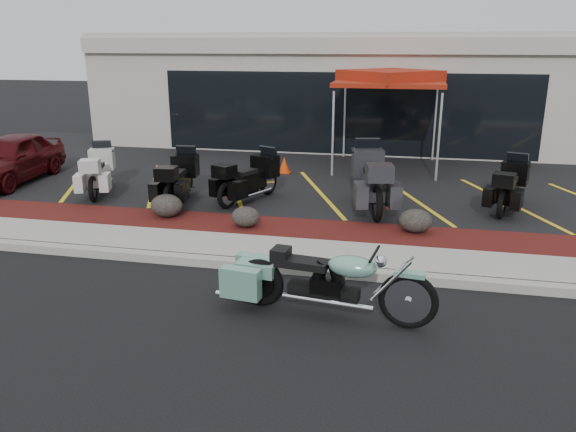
% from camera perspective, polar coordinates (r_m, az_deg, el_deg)
% --- Properties ---
extents(ground, '(90.00, 90.00, 0.00)m').
position_cam_1_polar(ground, '(8.72, -2.44, -7.83)').
color(ground, black).
rests_on(ground, ground).
extents(curb, '(24.00, 0.25, 0.15)m').
position_cam_1_polar(curb, '(9.49, -1.10, -5.18)').
color(curb, gray).
rests_on(curb, ground).
extents(sidewalk, '(24.00, 1.20, 0.15)m').
position_cam_1_polar(sidewalk, '(10.12, -0.21, -3.70)').
color(sidewalk, gray).
rests_on(sidewalk, ground).
extents(mulch_bed, '(24.00, 1.20, 0.16)m').
position_cam_1_polar(mulch_bed, '(11.23, 1.08, -1.54)').
color(mulch_bed, '#3B0E0D').
rests_on(mulch_bed, ground).
extents(upper_lot, '(26.00, 9.60, 0.15)m').
position_cam_1_polar(upper_lot, '(16.37, 4.68, 4.40)').
color(upper_lot, black).
rests_on(upper_lot, ground).
extents(dealership_building, '(18.00, 8.16, 4.00)m').
position_cam_1_polar(dealership_building, '(22.27, 6.96, 12.75)').
color(dealership_building, '#A7A197').
rests_on(dealership_building, ground).
extents(boulder_left, '(0.68, 0.57, 0.48)m').
position_cam_1_polar(boulder_left, '(12.10, -12.23, 1.05)').
color(boulder_left, black).
rests_on(boulder_left, mulch_bed).
extents(boulder_mid, '(0.58, 0.48, 0.41)m').
position_cam_1_polar(boulder_mid, '(11.22, -4.32, -0.09)').
color(boulder_mid, black).
rests_on(boulder_mid, mulch_bed).
extents(boulder_right, '(0.64, 0.54, 0.46)m').
position_cam_1_polar(boulder_right, '(11.14, 12.84, -0.48)').
color(boulder_right, black).
rests_on(boulder_right, mulch_bed).
extents(hero_cruiser, '(3.08, 1.16, 1.06)m').
position_cam_1_polar(hero_cruiser, '(7.64, 12.15, -7.62)').
color(hero_cruiser, '#669F88').
rests_on(hero_cruiser, ground).
extents(touring_white, '(1.42, 2.20, 1.19)m').
position_cam_1_polar(touring_white, '(15.07, -18.24, 5.08)').
color(touring_white, silver).
rests_on(touring_white, upper_lot).
extents(touring_black_front, '(1.02, 2.15, 1.21)m').
position_cam_1_polar(touring_black_front, '(13.75, -10.22, 4.61)').
color(touring_black_front, black).
rests_on(touring_black_front, upper_lot).
extents(touring_black_mid, '(1.54, 2.18, 1.19)m').
position_cam_1_polar(touring_black_mid, '(13.54, -2.03, 4.63)').
color(touring_black_mid, black).
rests_on(touring_black_mid, upper_lot).
extents(touring_grey, '(1.44, 2.63, 1.45)m').
position_cam_1_polar(touring_grey, '(13.29, 7.97, 4.81)').
color(touring_grey, '#2D2E32').
rests_on(touring_grey, upper_lot).
extents(touring_black_rear, '(1.36, 2.15, 1.17)m').
position_cam_1_polar(touring_black_rear, '(13.85, 22.08, 3.62)').
color(touring_black_rear, black).
rests_on(touring_black_rear, upper_lot).
extents(parked_car, '(1.84, 3.83, 1.26)m').
position_cam_1_polar(parked_car, '(16.52, -26.49, 5.26)').
color(parked_car, '#3F090C').
rests_on(parked_car, upper_lot).
extents(traffic_cone, '(0.43, 0.43, 0.45)m').
position_cam_1_polar(traffic_cone, '(15.96, -0.38, 5.22)').
color(traffic_cone, red).
rests_on(traffic_cone, upper_lot).
extents(popup_canopy, '(3.20, 3.20, 2.80)m').
position_cam_1_polar(popup_canopy, '(16.62, 10.29, 13.50)').
color(popup_canopy, silver).
rests_on(popup_canopy, upper_lot).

